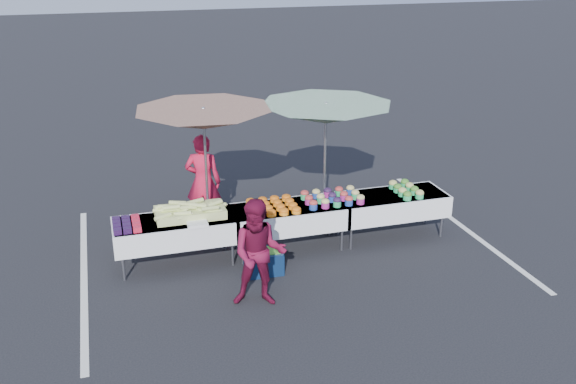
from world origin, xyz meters
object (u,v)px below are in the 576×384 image
object	(u,v)px
vendor	(203,182)
customer	(259,254)
table_left	(175,230)
table_center	(288,216)
umbrella_left	(204,120)
umbrella_right	(326,115)
table_right	(391,204)
storage_bin	(263,261)

from	to	relation	value
vendor	customer	distance (m)	2.79
table_left	customer	size ratio (longest dim) A/B	1.21
table_left	vendor	xyz separation A→B (m)	(0.66, 1.27, 0.26)
table_center	table_left	bearing A→B (deg)	180.00
umbrella_left	umbrella_right	distance (m)	1.99
umbrella_right	table_left	bearing A→B (deg)	-167.35
customer	umbrella_right	size ratio (longest dim) A/B	0.64
table_left	umbrella_left	bearing A→B (deg)	50.98
table_center	customer	size ratio (longest dim) A/B	1.21
umbrella_right	table_center	bearing A→B (deg)	-144.44
vendor	table_left	bearing A→B (deg)	83.88
customer	table_left	bearing A→B (deg)	139.00
vendor	umbrella_right	size ratio (longest dim) A/B	0.70
customer	umbrella_left	distance (m)	2.65
table_right	customer	size ratio (longest dim) A/B	1.21
table_center	umbrella_left	xyz separation A→B (m)	(-1.15, 0.80, 1.47)
table_left	table_right	xyz separation A→B (m)	(3.60, 0.00, 0.00)
customer	umbrella_right	xyz separation A→B (m)	(1.68, 2.09, 1.28)
table_center	storage_bin	distance (m)	0.96
table_left	umbrella_right	world-z (taller)	umbrella_right
table_left	table_center	bearing A→B (deg)	0.00
customer	umbrella_left	xyz separation A→B (m)	(-0.29, 2.30, 1.29)
umbrella_left	umbrella_right	bearing A→B (deg)	-6.10
vendor	umbrella_right	distance (m)	2.40
table_left	umbrella_right	distance (m)	3.06
table_right	storage_bin	xyz separation A→B (m)	(-2.38, -0.65, -0.40)
table_left	umbrella_left	distance (m)	1.80
table_left	storage_bin	distance (m)	1.44
table_right	umbrella_right	distance (m)	1.86
table_left	umbrella_left	xyz separation A→B (m)	(0.65, 0.80, 1.47)
vendor	umbrella_right	xyz separation A→B (m)	(1.96, -0.68, 1.21)
umbrella_left	umbrella_right	size ratio (longest dim) A/B	1.15
table_right	umbrella_left	xyz separation A→B (m)	(-2.95, 0.80, 1.47)
table_right	umbrella_right	world-z (taller)	umbrella_right
customer	umbrella_left	bearing A→B (deg)	114.15
table_right	umbrella_left	bearing A→B (deg)	164.84
table_center	customer	xyz separation A→B (m)	(-0.86, -1.50, 0.18)
table_left	umbrella_right	xyz separation A→B (m)	(2.62, 0.59, 1.46)
table_center	storage_bin	xyz separation A→B (m)	(-0.58, -0.65, -0.40)
storage_bin	vendor	bearing A→B (deg)	107.52
table_left	table_right	size ratio (longest dim) A/B	1.00
table_right	umbrella_left	size ratio (longest dim) A/B	0.68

